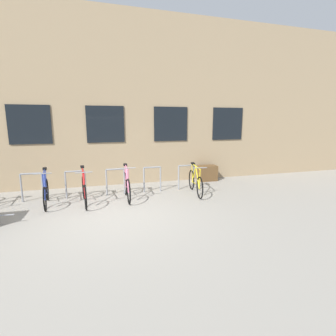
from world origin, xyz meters
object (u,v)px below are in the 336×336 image
at_px(bicycle_blue, 46,192).
at_px(bicycle_pink, 127,186).
at_px(bicycle_red, 84,190).
at_px(bicycle_yellow, 195,182).
at_px(planter_box, 207,173).

height_order(bicycle_blue, bicycle_pink, bicycle_pink).
bearing_deg(bicycle_red, bicycle_blue, 170.45).
xyz_separation_m(bicycle_yellow, bicycle_red, (-3.43, -0.05, 0.01)).
distance_m(bicycle_red, planter_box, 4.85).
xyz_separation_m(bicycle_blue, bicycle_pink, (2.25, -0.07, 0.03)).
distance_m(bicycle_pink, planter_box, 3.67).
bearing_deg(bicycle_blue, bicycle_red, -9.55).
relative_size(bicycle_blue, planter_box, 2.40).
height_order(bicycle_blue, bicycle_red, bicycle_red).
bearing_deg(bicycle_yellow, bicycle_red, -179.19).
xyz_separation_m(bicycle_red, bicycle_pink, (1.22, 0.10, 0.02)).
relative_size(bicycle_yellow, bicycle_pink, 1.03).
relative_size(bicycle_red, bicycle_pink, 1.03).
distance_m(bicycle_yellow, planter_box, 1.92).
xyz_separation_m(bicycle_blue, bicycle_yellow, (4.46, -0.12, 0.01)).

